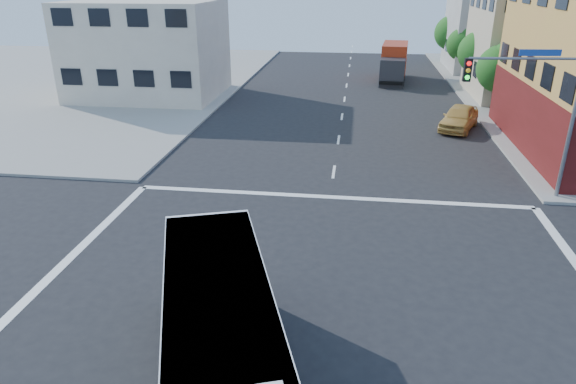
# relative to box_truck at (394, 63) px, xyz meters

# --- Properties ---
(ground) EXTENTS (120.00, 120.00, 0.00)m
(ground) POSITION_rel_box_truck_xyz_m (-4.56, -40.01, -1.75)
(ground) COLOR black
(ground) RESTS_ON ground
(sidewalk_nw) EXTENTS (50.00, 50.00, 0.15)m
(sidewalk_nw) POSITION_rel_box_truck_xyz_m (-39.56, -5.01, -1.67)
(sidewalk_nw) COLOR gray
(sidewalk_nw) RESTS_ON ground
(building_east_near) EXTENTS (12.06, 10.06, 9.00)m
(building_east_near) POSITION_rel_box_truck_xyz_m (12.42, -6.03, 2.76)
(building_east_near) COLOR tan
(building_east_near) RESTS_ON ground
(building_east_far) EXTENTS (12.06, 10.06, 10.00)m
(building_east_far) POSITION_rel_box_truck_xyz_m (12.42, 7.97, 3.26)
(building_east_far) COLOR #A9A9A4
(building_east_far) RESTS_ON ground
(building_west) EXTENTS (12.06, 10.06, 8.00)m
(building_west) POSITION_rel_box_truck_xyz_m (-21.58, -10.03, 2.26)
(building_west) COLOR beige
(building_west) RESTS_ON ground
(signal_mast_ne) EXTENTS (7.91, 1.13, 8.07)m
(signal_mast_ne) POSITION_rel_box_truck_xyz_m (4.52, -29.39, 3.23)
(signal_mast_ne) COLOR slate
(signal_mast_ne) RESTS_ON ground
(street_tree_a) EXTENTS (3.60, 3.60, 5.53)m
(street_tree_a) POSITION_rel_box_truck_xyz_m (7.34, -12.08, 1.84)
(street_tree_a) COLOR #392514
(street_tree_a) RESTS_ON ground
(street_tree_b) EXTENTS (3.80, 3.80, 5.79)m
(street_tree_b) POSITION_rel_box_truck_xyz_m (7.34, -4.08, 2.00)
(street_tree_b) COLOR #392514
(street_tree_b) RESTS_ON ground
(street_tree_c) EXTENTS (3.40, 3.40, 5.29)m
(street_tree_c) POSITION_rel_box_truck_xyz_m (7.34, 3.92, 1.71)
(street_tree_c) COLOR #392514
(street_tree_c) RESTS_ON ground
(street_tree_d) EXTENTS (4.00, 4.00, 6.03)m
(street_tree_d) POSITION_rel_box_truck_xyz_m (7.34, 11.92, 2.13)
(street_tree_d) COLOR #392514
(street_tree_d) RESTS_ON ground
(box_truck) EXTENTS (3.07, 8.20, 3.61)m
(box_truck) POSITION_rel_box_truck_xyz_m (0.00, 0.00, 0.00)
(box_truck) COLOR #29292E
(box_truck) RESTS_ON ground
(parked_car) EXTENTS (3.67, 5.30, 1.67)m
(parked_car) POSITION_rel_box_truck_xyz_m (3.61, -17.37, -0.91)
(parked_car) COLOR gold
(parked_car) RESTS_ON ground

